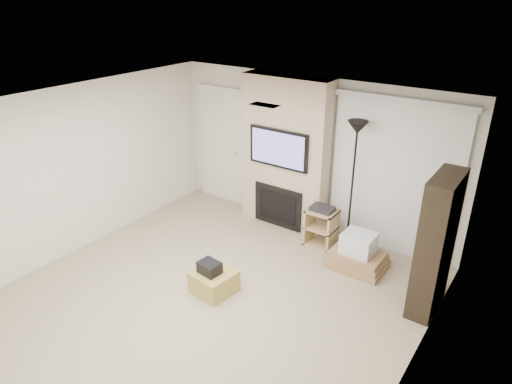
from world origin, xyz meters
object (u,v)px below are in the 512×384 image
Objects in this scene: ottoman at (214,282)px; bookshelf at (436,245)px; av_stand at (321,225)px; floor_lamp at (355,150)px; box_stack at (357,254)px.

bookshelf reaches higher than ottoman.
bookshelf is at bearing -17.85° from av_stand.
floor_lamp is 1.12× the size of bookshelf.
box_stack is at bearing -19.67° from av_stand.
ottoman is 2.72m from floor_lamp.
floor_lamp is at bearing 128.66° from box_stack.
floor_lamp reaches higher than av_stand.
bookshelf is at bearing -16.60° from box_stack.
bookshelf is (1.45, -0.78, -0.69)m from floor_lamp.
bookshelf is (1.81, -0.58, 0.55)m from av_stand.
box_stack is (0.37, -0.46, -1.39)m from floor_lamp.
floor_lamp is 2.49× the size of box_stack.
av_stand reaches higher than ottoman.
av_stand reaches higher than box_stack.
bookshelf is at bearing 28.78° from ottoman.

